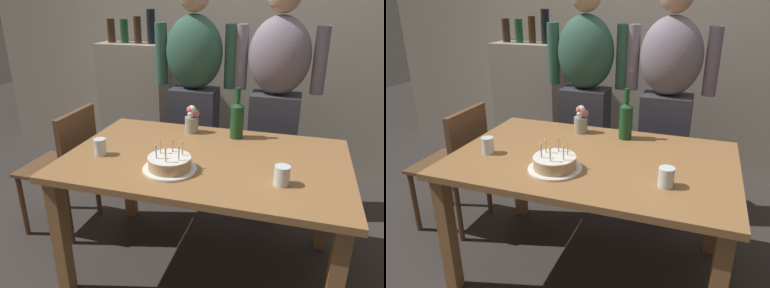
{
  "view_description": "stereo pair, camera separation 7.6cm",
  "coord_description": "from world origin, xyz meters",
  "views": [
    {
      "loc": [
        0.45,
        -1.75,
        1.54
      ],
      "look_at": [
        -0.05,
        -0.09,
        0.84
      ],
      "focal_mm": 34.2,
      "sensor_mm": 36.0,
      "label": 1
    },
    {
      "loc": [
        0.52,
        -1.73,
        1.54
      ],
      "look_at": [
        -0.05,
        -0.09,
        0.84
      ],
      "focal_mm": 34.2,
      "sensor_mm": 36.0,
      "label": 2
    }
  ],
  "objects": [
    {
      "name": "back_wall",
      "position": [
        0.0,
        1.55,
        1.3
      ],
      "size": [
        5.2,
        0.1,
        2.6
      ],
      "primitive_type": "cube",
      "color": "#9E9384",
      "rests_on": "ground_plane"
    },
    {
      "name": "shelf_cabinet",
      "position": [
        -1.05,
        1.33,
        0.59
      ],
      "size": [
        0.61,
        0.3,
        1.45
      ],
      "color": "#9E9384",
      "rests_on": "ground_plane"
    },
    {
      "name": "water_glass_near",
      "position": [
        -0.56,
        -0.14,
        0.79
      ],
      "size": [
        0.07,
        0.07,
        0.09
      ],
      "primitive_type": "cylinder",
      "color": "silver",
      "rests_on": "dining_table"
    },
    {
      "name": "dining_table",
      "position": [
        0.0,
        0.0,
        0.64
      ],
      "size": [
        1.5,
        0.96,
        0.74
      ],
      "color": "olive",
      "rests_on": "ground_plane"
    },
    {
      "name": "birthday_cake",
      "position": [
        -0.13,
        -0.21,
        0.77
      ],
      "size": [
        0.27,
        0.27,
        0.15
      ],
      "color": "white",
      "rests_on": "dining_table"
    },
    {
      "name": "person_woman_cardigan",
      "position": [
        0.3,
        0.78,
        0.87
      ],
      "size": [
        0.61,
        0.27,
        1.66
      ],
      "rotation": [
        0.0,
        0.0,
        3.14
      ],
      "color": "#33333D",
      "rests_on": "ground_plane"
    },
    {
      "name": "flower_vase",
      "position": [
        -0.18,
        0.35,
        0.82
      ],
      "size": [
        0.09,
        0.09,
        0.18
      ],
      "color": "#999E93",
      "rests_on": "dining_table"
    },
    {
      "name": "person_man_bearded",
      "position": [
        -0.3,
        0.78,
        0.87
      ],
      "size": [
        0.61,
        0.27,
        1.66
      ],
      "rotation": [
        0.0,
        0.0,
        3.14
      ],
      "color": "#33333D",
      "rests_on": "ground_plane"
    },
    {
      "name": "water_glass_far",
      "position": [
        0.41,
        -0.21,
        0.79
      ],
      "size": [
        0.07,
        0.07,
        0.09
      ],
      "primitive_type": "cylinder",
      "color": "silver",
      "rests_on": "dining_table"
    },
    {
      "name": "wine_bottle",
      "position": [
        0.11,
        0.33,
        0.86
      ],
      "size": [
        0.08,
        0.08,
        0.31
      ],
      "color": "#194723",
      "rests_on": "dining_table"
    },
    {
      "name": "ground_plane",
      "position": [
        0.0,
        0.0,
        0.0
      ],
      "size": [
        10.0,
        10.0,
        0.0
      ],
      "primitive_type": "plane",
      "color": "#332D2B"
    },
    {
      "name": "dining_chair",
      "position": [
        -1.0,
        0.15,
        0.52
      ],
      "size": [
        0.42,
        0.42,
        0.87
      ],
      "rotation": [
        0.0,
        0.0,
        -1.57
      ],
      "color": "brown",
      "rests_on": "ground_plane"
    }
  ]
}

